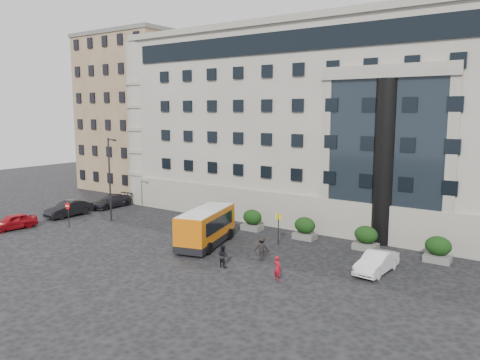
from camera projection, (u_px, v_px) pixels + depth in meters
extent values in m
plane|color=black|center=(184.00, 249.00, 36.05)|extent=(120.00, 120.00, 0.00)
cube|color=gray|center=(365.00, 125.00, 49.19)|extent=(44.00, 24.00, 18.00)
cylinder|color=black|center=(385.00, 163.00, 36.67)|extent=(1.80, 1.80, 13.00)
cube|color=#83684C|center=(149.00, 115.00, 64.39)|extent=(14.00, 14.00, 20.00)
cube|color=#7B6347|center=(212.00, 108.00, 80.55)|extent=(13.00, 13.00, 22.00)
cube|color=#5A5A57|center=(207.00, 220.00, 44.61)|extent=(1.80, 1.20, 0.50)
ellipsoid|color=black|center=(207.00, 210.00, 44.47)|extent=(1.80, 1.26, 1.34)
cube|color=#5A5A57|center=(252.00, 227.00, 41.67)|extent=(1.80, 1.20, 0.50)
ellipsoid|color=black|center=(252.00, 217.00, 41.53)|extent=(1.80, 1.26, 1.34)
cube|color=#5A5A57|center=(305.00, 236.00, 38.72)|extent=(1.80, 1.20, 0.50)
ellipsoid|color=black|center=(305.00, 225.00, 38.59)|extent=(1.80, 1.26, 1.34)
cube|color=#5A5A57|center=(366.00, 246.00, 35.78)|extent=(1.80, 1.20, 0.50)
ellipsoid|color=black|center=(366.00, 235.00, 35.65)|extent=(1.80, 1.26, 1.34)
cube|color=#5A5A57|center=(437.00, 258.00, 32.84)|extent=(1.80, 1.20, 0.50)
ellipsoid|color=black|center=(438.00, 246.00, 32.70)|extent=(1.80, 1.26, 1.34)
cylinder|color=#262628|center=(110.00, 180.00, 44.69)|extent=(0.16, 0.16, 8.00)
cylinder|color=#262628|center=(111.00, 140.00, 43.87)|extent=(0.90, 0.12, 0.12)
cube|color=black|center=(114.00, 140.00, 43.62)|extent=(0.35, 0.18, 0.14)
cylinder|color=#262628|center=(278.00, 230.00, 36.81)|extent=(0.08, 0.08, 2.50)
cube|color=yellow|center=(278.00, 217.00, 36.66)|extent=(0.50, 0.06, 0.45)
cylinder|color=#262628|center=(69.00, 216.00, 42.43)|extent=(0.08, 0.08, 2.20)
cylinder|color=red|center=(68.00, 206.00, 42.25)|extent=(0.64, 0.05, 0.64)
cube|color=white|center=(67.00, 206.00, 42.22)|extent=(0.45, 0.04, 0.10)
cube|color=#D16309|center=(206.00, 224.00, 36.75)|extent=(4.04, 7.15, 2.26)
cube|color=black|center=(206.00, 240.00, 36.93)|extent=(4.09, 7.20, 0.55)
cube|color=black|center=(206.00, 222.00, 36.72)|extent=(3.70, 5.73, 1.02)
cube|color=silver|center=(206.00, 211.00, 36.59)|extent=(3.84, 6.79, 0.18)
cylinder|color=black|center=(180.00, 246.00, 35.29)|extent=(0.51, 0.94, 0.90)
cylinder|color=black|center=(209.00, 249.00, 34.52)|extent=(0.51, 0.94, 0.90)
cylinder|color=black|center=(204.00, 232.00, 39.33)|extent=(0.51, 0.94, 0.90)
cylinder|color=black|center=(229.00, 234.00, 38.57)|extent=(0.51, 0.94, 0.90)
cube|color=maroon|center=(210.00, 184.00, 57.90)|extent=(3.05, 4.00, 2.47)
cube|color=maroon|center=(201.00, 191.00, 55.58)|extent=(2.49, 2.05, 1.68)
cube|color=black|center=(198.00, 189.00, 54.89)|extent=(1.85, 0.56, 0.79)
cylinder|color=black|center=(193.00, 196.00, 56.17)|extent=(0.45, 0.87, 0.83)
cylinder|color=black|center=(210.00, 197.00, 55.39)|extent=(0.45, 0.87, 0.83)
cylinder|color=black|center=(205.00, 191.00, 59.18)|extent=(0.45, 0.87, 0.83)
cylinder|color=black|center=(221.00, 193.00, 58.40)|extent=(0.45, 0.87, 0.83)
imported|color=maroon|center=(13.00, 222.00, 41.86)|extent=(2.14, 4.24, 1.38)
imported|color=black|center=(69.00, 209.00, 47.02)|extent=(1.69, 4.77, 1.57)
imported|color=black|center=(111.00, 201.00, 51.41)|extent=(2.01, 4.80, 1.38)
imported|color=black|center=(199.00, 195.00, 55.13)|extent=(2.56, 5.29, 1.45)
imported|color=silver|center=(377.00, 262.00, 30.62)|extent=(1.82, 4.36, 1.40)
imported|color=maroon|center=(277.00, 268.00, 29.22)|extent=(0.66, 0.53, 1.58)
imported|color=black|center=(223.00, 256.00, 31.72)|extent=(0.80, 0.64, 1.54)
imported|color=black|center=(262.00, 248.00, 33.18)|extent=(1.29, 1.11, 1.72)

